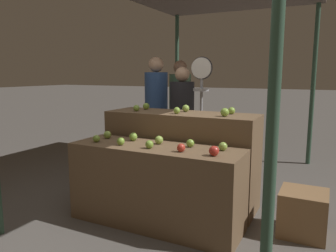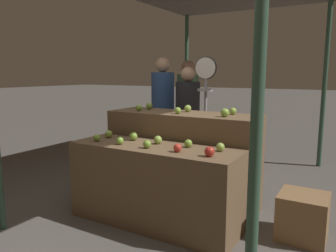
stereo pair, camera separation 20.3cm
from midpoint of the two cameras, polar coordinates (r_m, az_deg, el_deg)
ground_plane at (r=3.38m, az=-0.66°, el=-16.53°), size 60.00×60.00×0.00m
display_counter_front at (r=3.23m, az=-0.67°, el=-10.28°), size 1.68×0.55×0.78m
display_counter_back at (r=3.70m, az=4.12°, el=-5.70°), size 1.68×0.55×1.04m
apple_front_0 at (r=3.39m, az=-10.61°, el=-2.03°), size 0.07×0.07×0.07m
apple_front_1 at (r=3.20m, az=-6.60°, el=-2.57°), size 0.08×0.08×0.08m
apple_front_2 at (r=3.02m, az=-1.75°, el=-3.19°), size 0.08×0.08×0.08m
apple_front_3 at (r=2.88m, az=3.70°, el=-3.84°), size 0.08×0.08×0.08m
apple_front_4 at (r=2.75m, az=9.34°, el=-4.43°), size 0.09×0.09×0.09m
apple_front_5 at (r=3.55m, az=-8.67°, el=-1.40°), size 0.08×0.08×0.08m
apple_front_6 at (r=3.38m, az=-4.35°, el=-1.82°), size 0.09×0.09×0.09m
apple_front_7 at (r=3.20m, az=0.03°, el=-2.44°), size 0.08×0.08×0.08m
apple_front_8 at (r=3.07m, az=5.45°, el=-3.06°), size 0.08×0.08×0.08m
apple_front_9 at (r=2.95m, az=11.04°, el=-3.64°), size 0.08×0.08×0.08m
apple_back_0 at (r=3.76m, az=-3.58°, el=3.17°), size 0.07×0.07×0.07m
apple_back_1 at (r=3.49m, az=3.32°, el=2.70°), size 0.07×0.07×0.07m
apple_back_2 at (r=3.30m, az=11.62°, el=2.28°), size 0.09×0.09×0.09m
apple_back_3 at (r=3.93m, az=-1.80°, el=3.49°), size 0.08×0.08×0.08m
apple_back_4 at (r=3.68m, az=5.03°, el=3.07°), size 0.08×0.08×0.08m
apple_back_5 at (r=3.51m, az=12.88°, el=2.53°), size 0.07×0.07×0.07m
produce_scale at (r=4.16m, az=7.93°, el=5.63°), size 0.28×0.20×1.67m
person_vendor_at_scale at (r=4.63m, az=4.68°, el=2.04°), size 0.39×0.39×1.55m
person_customer_left at (r=4.97m, az=0.27°, el=3.66°), size 0.45×0.45×1.71m
person_customer_right at (r=5.40m, az=4.52°, el=3.82°), size 0.47×0.47×1.67m
wooden_crate_side at (r=3.29m, az=24.11°, el=-14.20°), size 0.41×0.41×0.41m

